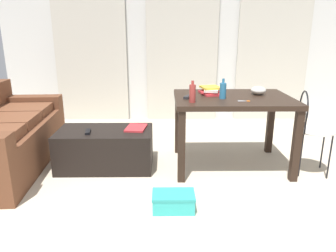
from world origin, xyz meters
The scene contains 16 objects.
ground_plane centered at (0.00, 1.35, 0.00)m, with size 8.40×8.40×0.00m, color beige.
wall_back centered at (0.00, 3.50, 1.25)m, with size 5.62×0.10×2.49m, color silver.
curtains centered at (0.00, 3.41, 1.09)m, with size 3.99×0.03×2.18m.
couch centered at (-2.03, 1.50, 0.33)m, with size 0.93×1.85×0.82m.
coffee_table centered at (-0.92, 1.49, 0.21)m, with size 0.99×0.56×0.41m.
craft_table centered at (0.43, 1.51, 0.66)m, with size 1.20×0.88×0.76m.
wire_chair centered at (1.18, 1.33, 0.53)m, with size 0.38×0.41×0.86m.
bottle_near centered at (-0.02, 1.24, 0.85)m, with size 0.06×0.06×0.21m.
bottle_far centered at (0.30, 1.42, 0.85)m, with size 0.07×0.07×0.20m.
bowl centered at (0.72, 1.62, 0.81)m, with size 0.16×0.16×0.09m, color beige.
book_stack centered at (0.22, 1.66, 0.80)m, with size 0.27×0.34×0.08m.
tv_remote_on_table centered at (-0.04, 1.45, 0.78)m, with size 0.05×0.16×0.03m, color #232326.
scissors centered at (0.50, 1.29, 0.77)m, with size 0.12×0.05×0.00m.
tv_remote_primary centered at (-1.07, 1.40, 0.43)m, with size 0.05×0.15×0.02m, color black.
magazine centered at (-0.59, 1.54, 0.42)m, with size 0.20×0.28×0.02m, color red.
shoebox centered at (-0.21, 0.60, 0.07)m, with size 0.35×0.22×0.15m.
Camera 1 is at (-0.28, -1.75, 1.43)m, focal length 34.28 mm.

